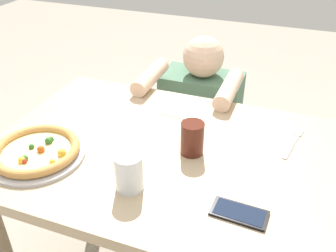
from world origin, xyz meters
TOP-DOWN VIEW (x-y plane):
  - dining_table at (0.00, 0.00)m, footprint 1.12×0.80m
  - pizza_near at (-0.35, -0.18)m, footprint 0.31×0.31m
  - drink_cup_colored at (0.11, 0.02)m, footprint 0.08×0.08m
  - water_cup_clear at (-0.01, -0.21)m, footprint 0.08×0.08m
  - paper_napkin at (-0.00, 0.28)m, footprint 0.17×0.15m
  - fork at (0.42, 0.19)m, footprint 0.06×0.20m
  - cell_phone at (0.31, -0.21)m, footprint 0.15×0.08m
  - diner_seated at (-0.04, 0.66)m, footprint 0.42×0.53m

SIDE VIEW (x-z plane):
  - diner_seated at x=-0.04m, z-range -0.05..0.87m
  - dining_table at x=0.00m, z-range 0.25..1.00m
  - paper_napkin at x=0.00m, z-range 0.75..0.75m
  - fork at x=0.42m, z-range 0.75..0.75m
  - cell_phone at x=0.31m, z-range 0.75..0.76m
  - pizza_near at x=-0.35m, z-range 0.75..0.79m
  - drink_cup_colored at x=0.11m, z-range 0.75..0.86m
  - water_cup_clear at x=-0.01m, z-range 0.75..0.87m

